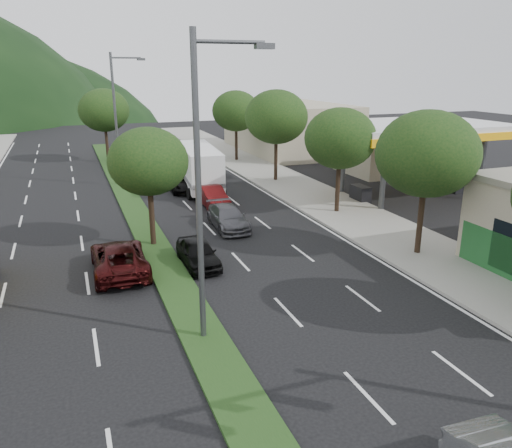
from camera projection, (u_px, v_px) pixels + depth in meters
name	position (u px, v px, depth m)	size (l,w,h in m)	color
sidewalk_right	(308.00, 194.00, 36.51)	(5.00, 90.00, 0.15)	gray
median	(129.00, 199.00, 34.96)	(1.60, 56.00, 0.12)	#1D3B15
gas_canopy	(414.00, 132.00, 34.67)	(12.20, 8.20, 5.25)	silver
bldg_right_far	(289.00, 127.00, 55.08)	(10.00, 16.00, 5.20)	#B7AC91
tree_r_b	(427.00, 154.00, 23.26)	(4.80, 4.80, 6.94)	black
tree_r_c	(340.00, 139.00, 30.49)	(4.40, 4.40, 6.48)	black
tree_r_d	(276.00, 117.00, 39.28)	(5.00, 5.00, 7.17)	black
tree_r_e	(236.00, 111.00, 48.28)	(4.60, 4.60, 6.71)	black
tree_med_near	(148.00, 162.00, 24.73)	(4.00, 4.00, 6.02)	black
tree_med_far	(104.00, 110.00, 47.75)	(4.80, 4.80, 6.94)	black
streetlight_near	(204.00, 178.00, 15.53)	(2.60, 0.25, 10.00)	#47494C
streetlight_mid	(118.00, 113.00, 37.84)	(2.60, 0.25, 10.00)	#47494C
suv_maroon	(119.00, 258.00, 22.41)	(2.34, 5.07, 1.41)	#330B0B
car_queue_a	(198.00, 253.00, 23.25)	(1.49, 3.71, 1.26)	black
car_queue_b	(228.00, 217.00, 28.75)	(1.77, 4.37, 1.27)	#4B4A4F
car_queue_c	(212.00, 196.00, 33.37)	(1.40, 4.02, 1.33)	#560E0F
car_queue_d	(181.00, 183.00, 37.52)	(2.02, 4.37, 1.22)	black
motorhome	(199.00, 167.00, 37.73)	(3.35, 8.59, 3.22)	white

